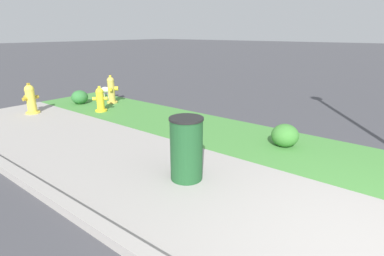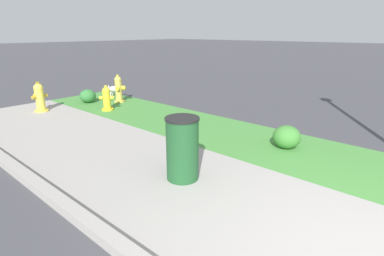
{
  "view_description": "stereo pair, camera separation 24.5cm",
  "coord_description": "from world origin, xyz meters",
  "px_view_note": "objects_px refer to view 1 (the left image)",
  "views": [
    {
      "loc": [
        -0.15,
        -2.77,
        1.98
      ],
      "look_at": [
        -3.17,
        1.08,
        0.4
      ],
      "focal_mm": 28.0,
      "sensor_mm": 36.0,
      "label": 1
    },
    {
      "loc": [
        0.04,
        -2.61,
        1.98
      ],
      "look_at": [
        -3.17,
        1.08,
        0.4
      ],
      "focal_mm": 28.0,
      "sensor_mm": 36.0,
      "label": 2
    }
  ],
  "objects_px": {
    "fire_hydrant_mid_block": "(100,100)",
    "trash_bin": "(186,149)",
    "fire_hydrant_across_street": "(111,90)",
    "small_white_dog": "(107,90)",
    "fire_hydrant_by_grass_verge": "(31,99)",
    "shrub_bush_mid_verge": "(285,135)",
    "shrub_bush_near_lamp": "(80,97)"
  },
  "relations": [
    {
      "from": "small_white_dog",
      "to": "shrub_bush_mid_verge",
      "type": "relative_size",
      "value": 0.91
    },
    {
      "from": "shrub_bush_near_lamp",
      "to": "fire_hydrant_by_grass_verge",
      "type": "bearing_deg",
      "value": -89.41
    },
    {
      "from": "fire_hydrant_across_street",
      "to": "shrub_bush_near_lamp",
      "type": "bearing_deg",
      "value": -89.89
    },
    {
      "from": "fire_hydrant_mid_block",
      "to": "trash_bin",
      "type": "xyz_separation_m",
      "value": [
        4.12,
        -1.53,
        0.14
      ]
    },
    {
      "from": "fire_hydrant_across_street",
      "to": "fire_hydrant_by_grass_verge",
      "type": "height_order",
      "value": "fire_hydrant_across_street"
    },
    {
      "from": "fire_hydrant_across_street",
      "to": "small_white_dog",
      "type": "xyz_separation_m",
      "value": [
        -0.7,
        0.35,
        -0.14
      ]
    },
    {
      "from": "trash_bin",
      "to": "shrub_bush_mid_verge",
      "type": "relative_size",
      "value": 1.86
    },
    {
      "from": "shrub_bush_near_lamp",
      "to": "trash_bin",
      "type": "bearing_deg",
      "value": -17.55
    },
    {
      "from": "shrub_bush_mid_verge",
      "to": "shrub_bush_near_lamp",
      "type": "xyz_separation_m",
      "value": [
        -5.9,
        -0.4,
        -0.01
      ]
    },
    {
      "from": "small_white_dog",
      "to": "shrub_bush_near_lamp",
      "type": "xyz_separation_m",
      "value": [
        0.06,
        -0.99,
        -0.05
      ]
    },
    {
      "from": "fire_hydrant_by_grass_verge",
      "to": "shrub_bush_mid_verge",
      "type": "distance_m",
      "value": 6.14
    },
    {
      "from": "shrub_bush_mid_verge",
      "to": "shrub_bush_near_lamp",
      "type": "bearing_deg",
      "value": -176.15
    },
    {
      "from": "fire_hydrant_by_grass_verge",
      "to": "shrub_bush_near_lamp",
      "type": "distance_m",
      "value": 1.36
    },
    {
      "from": "trash_bin",
      "to": "shrub_bush_near_lamp",
      "type": "xyz_separation_m",
      "value": [
        -5.3,
        1.68,
        -0.26
      ]
    },
    {
      "from": "fire_hydrant_across_street",
      "to": "shrub_bush_mid_verge",
      "type": "bearing_deg",
      "value": 43.19
    },
    {
      "from": "fire_hydrant_mid_block",
      "to": "small_white_dog",
      "type": "bearing_deg",
      "value": 93.13
    },
    {
      "from": "fire_hydrant_by_grass_verge",
      "to": "trash_bin",
      "type": "bearing_deg",
      "value": -101.03
    },
    {
      "from": "fire_hydrant_mid_block",
      "to": "small_white_dog",
      "type": "distance_m",
      "value": 1.68
    },
    {
      "from": "fire_hydrant_by_grass_verge",
      "to": "fire_hydrant_mid_block",
      "type": "bearing_deg",
      "value": -51.69
    },
    {
      "from": "fire_hydrant_across_street",
      "to": "fire_hydrant_by_grass_verge",
      "type": "bearing_deg",
      "value": -61.95
    },
    {
      "from": "fire_hydrant_across_street",
      "to": "small_white_dog",
      "type": "relative_size",
      "value": 1.82
    },
    {
      "from": "fire_hydrant_mid_block",
      "to": "shrub_bush_mid_verge",
      "type": "relative_size",
      "value": 1.37
    },
    {
      "from": "fire_hydrant_across_street",
      "to": "fire_hydrant_by_grass_verge",
      "type": "relative_size",
      "value": 1.03
    },
    {
      "from": "small_white_dog",
      "to": "shrub_bush_near_lamp",
      "type": "distance_m",
      "value": 0.99
    },
    {
      "from": "fire_hydrant_by_grass_verge",
      "to": "shrub_bush_mid_verge",
      "type": "bearing_deg",
      "value": -80.95
    },
    {
      "from": "small_white_dog",
      "to": "shrub_bush_near_lamp",
      "type": "bearing_deg",
      "value": -112.63
    },
    {
      "from": "fire_hydrant_by_grass_verge",
      "to": "small_white_dog",
      "type": "height_order",
      "value": "fire_hydrant_by_grass_verge"
    },
    {
      "from": "small_white_dog",
      "to": "shrub_bush_mid_verge",
      "type": "xyz_separation_m",
      "value": [
        5.95,
        -0.59,
        -0.04
      ]
    },
    {
      "from": "trash_bin",
      "to": "shrub_bush_near_lamp",
      "type": "bearing_deg",
      "value": 162.45
    },
    {
      "from": "fire_hydrant_by_grass_verge",
      "to": "fire_hydrant_mid_block",
      "type": "height_order",
      "value": "fire_hydrant_by_grass_verge"
    },
    {
      "from": "fire_hydrant_by_grass_verge",
      "to": "shrub_bush_mid_verge",
      "type": "height_order",
      "value": "fire_hydrant_by_grass_verge"
    },
    {
      "from": "shrub_bush_near_lamp",
      "to": "small_white_dog",
      "type": "bearing_deg",
      "value": 93.33
    }
  ]
}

